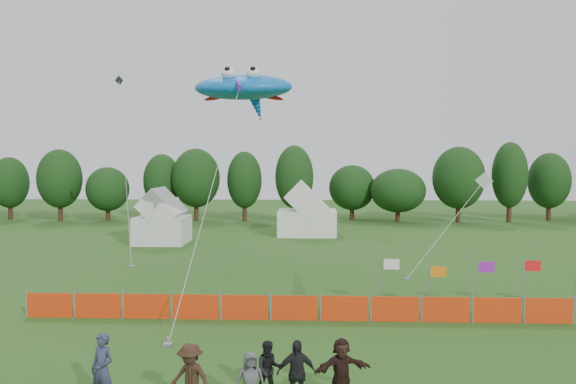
{
  "coord_description": "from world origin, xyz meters",
  "views": [
    {
      "loc": [
        0.92,
        -15.2,
        6.31
      ],
      "look_at": [
        0.0,
        6.0,
        5.2
      ],
      "focal_mm": 35.0,
      "sensor_mm": 36.0,
      "label": 1
    }
  ],
  "objects_px": {
    "barrier_fence": "(294,308)",
    "stingray_kite": "(245,89)",
    "tent_left": "(162,221)",
    "spectator_d": "(296,374)",
    "spectator_f": "(342,369)",
    "spectator_a": "(102,369)",
    "spectator_b": "(269,369)",
    "tent_right": "(307,214)",
    "spectator_c": "(190,378)",
    "spectator_e": "(250,382)"
  },
  "relations": [
    {
      "from": "spectator_e",
      "to": "stingray_kite",
      "type": "xyz_separation_m",
      "value": [
        -2.4,
        19.07,
        9.85
      ]
    },
    {
      "from": "spectator_f",
      "to": "barrier_fence",
      "type": "bearing_deg",
      "value": 83.46
    },
    {
      "from": "tent_right",
      "to": "spectator_d",
      "type": "xyz_separation_m",
      "value": [
        0.05,
        -34.34,
        -0.93
      ]
    },
    {
      "from": "tent_right",
      "to": "spectator_f",
      "type": "xyz_separation_m",
      "value": [
        1.23,
        -33.86,
        -0.98
      ]
    },
    {
      "from": "spectator_c",
      "to": "tent_left",
      "type": "bearing_deg",
      "value": 129.31
    },
    {
      "from": "barrier_fence",
      "to": "spectator_b",
      "type": "distance_m",
      "value": 7.44
    },
    {
      "from": "spectator_c",
      "to": "spectator_a",
      "type": "bearing_deg",
      "value": -165.54
    },
    {
      "from": "spectator_f",
      "to": "stingray_kite",
      "type": "height_order",
      "value": "stingray_kite"
    },
    {
      "from": "spectator_d",
      "to": "spectator_f",
      "type": "bearing_deg",
      "value": 12.4
    },
    {
      "from": "spectator_a",
      "to": "spectator_d",
      "type": "distance_m",
      "value": 5.04
    },
    {
      "from": "spectator_d",
      "to": "spectator_e",
      "type": "height_order",
      "value": "spectator_d"
    },
    {
      "from": "spectator_a",
      "to": "spectator_f",
      "type": "height_order",
      "value": "spectator_a"
    },
    {
      "from": "tent_right",
      "to": "spectator_e",
      "type": "bearing_deg",
      "value": -91.84
    },
    {
      "from": "barrier_fence",
      "to": "spectator_e",
      "type": "bearing_deg",
      "value": -95.8
    },
    {
      "from": "spectator_a",
      "to": "spectator_f",
      "type": "xyz_separation_m",
      "value": [
        6.23,
        0.6,
        -0.12
      ]
    },
    {
      "from": "tent_right",
      "to": "spectator_c",
      "type": "xyz_separation_m",
      "value": [
        -2.61,
        -34.81,
        -0.92
      ]
    },
    {
      "from": "tent_left",
      "to": "spectator_e",
      "type": "relative_size",
      "value": 2.54
    },
    {
      "from": "tent_right",
      "to": "stingray_kite",
      "type": "height_order",
      "value": "stingray_kite"
    },
    {
      "from": "spectator_a",
      "to": "stingray_kite",
      "type": "height_order",
      "value": "stingray_kite"
    },
    {
      "from": "spectator_c",
      "to": "spectator_e",
      "type": "relative_size",
      "value": 1.15
    },
    {
      "from": "tent_left",
      "to": "stingray_kite",
      "type": "bearing_deg",
      "value": -52.86
    },
    {
      "from": "spectator_a",
      "to": "spectator_c",
      "type": "distance_m",
      "value": 2.41
    },
    {
      "from": "spectator_a",
      "to": "barrier_fence",
      "type": "bearing_deg",
      "value": 83.17
    },
    {
      "from": "stingray_kite",
      "to": "spectator_f",
      "type": "bearing_deg",
      "value": -75.42
    },
    {
      "from": "barrier_fence",
      "to": "spectator_f",
      "type": "relative_size",
      "value": 13.2
    },
    {
      "from": "tent_left",
      "to": "barrier_fence",
      "type": "bearing_deg",
      "value": -62.36
    },
    {
      "from": "barrier_fence",
      "to": "spectator_a",
      "type": "distance_m",
      "value": 9.37
    },
    {
      "from": "tent_left",
      "to": "spectator_e",
      "type": "xyz_separation_m",
      "value": [
        10.16,
        -29.32,
        -0.98
      ]
    },
    {
      "from": "tent_right",
      "to": "spectator_b",
      "type": "height_order",
      "value": "tent_right"
    },
    {
      "from": "barrier_fence",
      "to": "spectator_d",
      "type": "xyz_separation_m",
      "value": [
        0.32,
        -7.97,
        0.38
      ]
    },
    {
      "from": "tent_left",
      "to": "spectator_f",
      "type": "bearing_deg",
      "value": -66.3
    },
    {
      "from": "tent_left",
      "to": "spectator_a",
      "type": "distance_m",
      "value": 29.78
    },
    {
      "from": "tent_left",
      "to": "spectator_a",
      "type": "xyz_separation_m",
      "value": [
        6.28,
        -29.1,
        -0.81
      ]
    },
    {
      "from": "spectator_a",
      "to": "stingray_kite",
      "type": "xyz_separation_m",
      "value": [
        1.48,
        18.85,
        9.68
      ]
    },
    {
      "from": "tent_left",
      "to": "barrier_fence",
      "type": "xyz_separation_m",
      "value": [
        11.01,
        -21.02,
        -1.25
      ]
    },
    {
      "from": "spectator_b",
      "to": "stingray_kite",
      "type": "height_order",
      "value": "stingray_kite"
    },
    {
      "from": "tent_right",
      "to": "spectator_e",
      "type": "distance_m",
      "value": 34.71
    },
    {
      "from": "spectator_d",
      "to": "barrier_fence",
      "type": "bearing_deg",
      "value": 82.61
    },
    {
      "from": "stingray_kite",
      "to": "tent_right",
      "type": "bearing_deg",
      "value": 77.31
    },
    {
      "from": "barrier_fence",
      "to": "stingray_kite",
      "type": "relative_size",
      "value": 1.02
    },
    {
      "from": "spectator_f",
      "to": "tent_left",
      "type": "bearing_deg",
      "value": 95.81
    },
    {
      "from": "spectator_b",
      "to": "tent_left",
      "type": "bearing_deg",
      "value": 99.27
    },
    {
      "from": "spectator_d",
      "to": "spectator_a",
      "type": "bearing_deg",
      "value": 171.64
    },
    {
      "from": "tent_right",
      "to": "spectator_e",
      "type": "relative_size",
      "value": 3.28
    },
    {
      "from": "tent_right",
      "to": "spectator_a",
      "type": "bearing_deg",
      "value": -98.25
    },
    {
      "from": "spectator_a",
      "to": "spectator_d",
      "type": "height_order",
      "value": "spectator_a"
    },
    {
      "from": "tent_right",
      "to": "spectator_a",
      "type": "xyz_separation_m",
      "value": [
        -5.0,
        -34.45,
        -0.87
      ]
    },
    {
      "from": "barrier_fence",
      "to": "spectator_b",
      "type": "bearing_deg",
      "value": -93.34
    },
    {
      "from": "tent_left",
      "to": "spectator_e",
      "type": "height_order",
      "value": "tent_left"
    },
    {
      "from": "spectator_b",
      "to": "spectator_d",
      "type": "bearing_deg",
      "value": -47.15
    }
  ]
}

